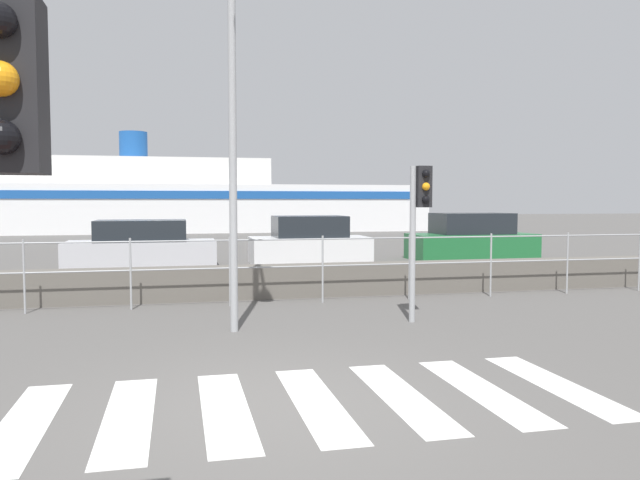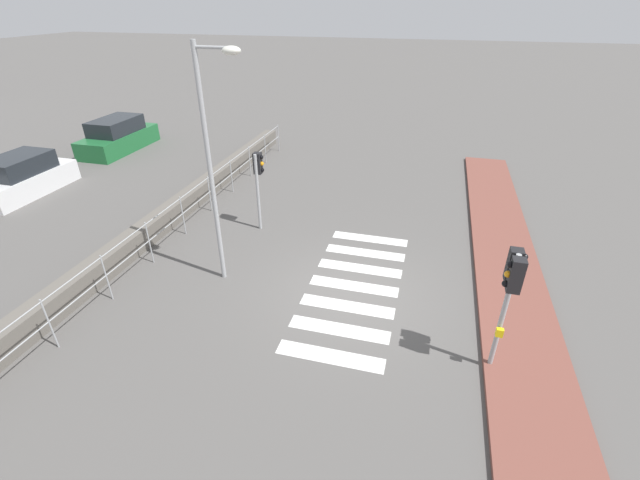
% 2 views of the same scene
% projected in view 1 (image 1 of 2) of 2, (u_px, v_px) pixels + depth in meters
% --- Properties ---
extents(ground_plane, '(160.00, 160.00, 0.00)m').
position_uv_depth(ground_plane, '(280.00, 405.00, 6.15)').
color(ground_plane, '#565451').
extents(crosswalk, '(5.85, 2.40, 0.01)m').
position_uv_depth(crosswalk, '(316.00, 402.00, 6.23)').
color(crosswalk, silver).
rests_on(crosswalk, ground_plane).
extents(seawall, '(24.27, 0.55, 0.68)m').
position_uv_depth(seawall, '(227.00, 283.00, 12.77)').
color(seawall, '#605B54').
rests_on(seawall, ground_plane).
extents(harbor_fence, '(21.88, 0.04, 1.33)m').
position_uv_depth(harbor_fence, '(230.00, 261.00, 11.88)').
color(harbor_fence, '#9EA0A3').
rests_on(harbor_fence, ground_plane).
extents(traffic_light_far, '(0.34, 0.32, 2.59)m').
position_uv_depth(traffic_light_far, '(419.00, 208.00, 10.28)').
color(traffic_light_far, '#9EA0A3').
rests_on(traffic_light_far, ground_plane).
extents(streetlamp, '(0.32, 1.13, 6.06)m').
position_uv_depth(streetlamp, '(233.00, 83.00, 9.19)').
color(streetlamp, '#9EA0A3').
rests_on(streetlamp, ground_plane).
extents(ferry_boat, '(30.96, 8.04, 6.54)m').
position_uv_depth(ferry_boat, '(180.00, 201.00, 41.87)').
color(ferry_boat, white).
rests_on(ferry_boat, ground_plane).
extents(parked_car_silver, '(4.47, 1.87, 1.43)m').
position_uv_depth(parked_car_silver, '(141.00, 247.00, 19.12)').
color(parked_car_silver, '#BCBCC1').
rests_on(parked_car_silver, ground_plane).
extents(parked_car_white, '(3.84, 1.78, 1.53)m').
position_uv_depth(parked_car_white, '(310.00, 243.00, 20.30)').
color(parked_car_white, silver).
rests_on(parked_car_white, ground_plane).
extents(parked_car_green, '(4.30, 1.79, 1.59)m').
position_uv_depth(parked_car_green, '(472.00, 239.00, 21.58)').
color(parked_car_green, '#1E6633').
rests_on(parked_car_green, ground_plane).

